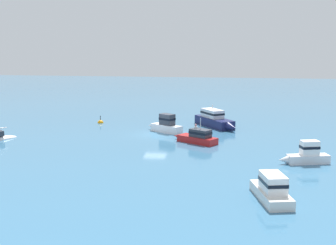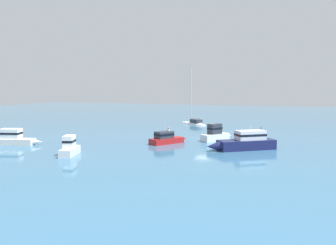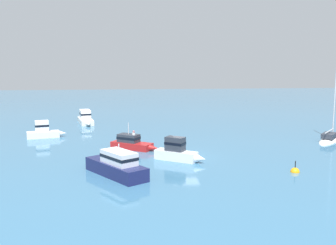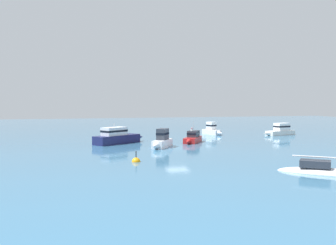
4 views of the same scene
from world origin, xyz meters
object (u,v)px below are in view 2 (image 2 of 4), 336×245
powerboat (245,142)px  channel_buoy (261,133)px  launch (70,148)px  motor_cruiser (216,134)px  sloop (194,123)px  powerboat_1 (167,138)px  motor_cruiser_1 (14,138)px

powerboat → channel_buoy: (14.82, -0.54, -0.84)m
launch → motor_cruiser: motor_cruiser is taller
sloop → motor_cruiser: bearing=152.6°
powerboat → motor_cruiser: size_ratio=1.57×
launch → channel_buoy: launch is taller
launch → sloop: size_ratio=0.44×
channel_buoy → launch: bearing=144.2°
powerboat → sloop: sloop is taller
powerboat_1 → channel_buoy: bearing=-4.2°
motor_cruiser_1 → powerboat_1: powerboat_1 is taller
powerboat → sloop: size_ratio=0.70×
powerboat → powerboat_1: powerboat_1 is taller
launch → motor_cruiser: size_ratio=0.98×
motor_cruiser_1 → sloop: 32.33m
powerboat → motor_cruiser_1: (-4.94, 26.49, -0.10)m
motor_cruiser → motor_cruiser_1: motor_cruiser is taller
powerboat_1 → sloop: bearing=38.8°
motor_cruiser → channel_buoy: motor_cruiser is taller
motor_cruiser → channel_buoy: bearing=6.6°
powerboat → channel_buoy: bearing=-126.6°
launch → powerboat_1: size_ratio=0.90×
launch → motor_cruiser_1: (3.75, 10.07, -0.01)m
launch → powerboat_1: bearing=-49.5°
sloop → powerboat_1: (-22.43, -2.41, 0.47)m
powerboat → launch: 18.57m
powerboat_1 → channel_buoy: 16.69m
channel_buoy → motor_cruiser_1: bearing=126.2°
motor_cruiser_1 → powerboat_1: size_ratio=1.21×
motor_cruiser_1 → powerboat_1: bearing=7.4°
motor_cruiser → sloop: bearing=56.8°
powerboat_1 → motor_cruiser_1: bearing=143.3°
channel_buoy → powerboat: bearing=177.9°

